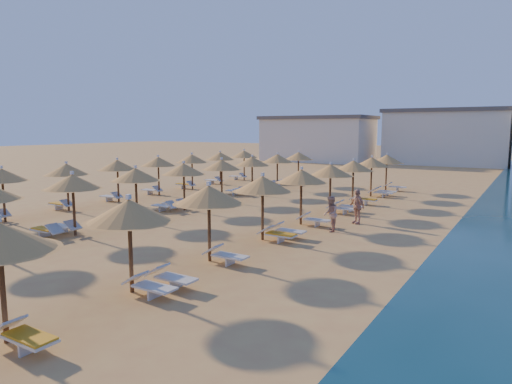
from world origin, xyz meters
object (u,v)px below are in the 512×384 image
Objects in this scene: parasol_row_west at (161,172)px; beachgoer_b at (331,214)px; parasol_row_east at (283,181)px; beachgoer_c at (357,206)px.

beachgoer_b is at bearing 7.14° from parasol_row_west.
parasol_row_east is 7.52m from parasol_row_west.
parasol_row_west is 9.57m from beachgoer_b.
beachgoer_b is at bearing -67.53° from beachgoer_c.
parasol_row_east reaches higher than beachgoer_b.
parasol_row_west reaches higher than beachgoer_c.
beachgoer_c is 1.05× the size of beachgoer_b.
parasol_row_west is 21.75× the size of beachgoer_b.
beachgoer_c is (9.81, 3.50, -1.50)m from parasol_row_west.
parasol_row_east is at bearing 0.00° from parasol_row_west.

